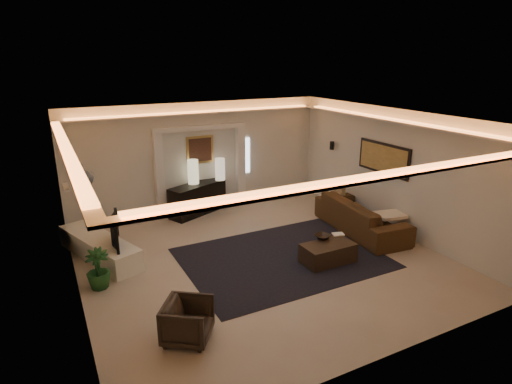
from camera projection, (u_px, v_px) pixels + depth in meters
name	position (u px, v px, depth m)	size (l,w,h in m)	color
floor	(261.00, 258.00, 8.82)	(7.00, 7.00, 0.00)	#B7A893
ceiling	(261.00, 118.00, 7.94)	(7.00, 7.00, 0.00)	white
wall_back	(200.00, 157.00, 11.35)	(7.00, 7.00, 0.00)	beige
wall_front	(389.00, 265.00, 5.42)	(7.00, 7.00, 0.00)	beige
wall_left	(70.00, 222.00, 6.85)	(7.00, 7.00, 0.00)	beige
wall_right	(393.00, 171.00, 9.91)	(7.00, 7.00, 0.00)	beige
cove_soffit	(261.00, 133.00, 8.03)	(7.00, 7.00, 0.04)	silver
daylight_slit	(245.00, 156.00, 11.95)	(0.25, 0.03, 1.00)	white
area_rug	(282.00, 258.00, 8.82)	(4.00, 3.00, 0.01)	black
pilaster_left	(159.00, 176.00, 10.87)	(0.22, 0.20, 2.20)	silver
pilaster_right	(240.00, 166.00, 11.87)	(0.22, 0.20, 2.20)	silver
alcove_header	(200.00, 128.00, 11.02)	(2.52, 0.20, 0.12)	silver
painting_frame	(200.00, 150.00, 11.26)	(0.74, 0.04, 0.74)	tan
painting_canvas	(200.00, 150.00, 11.24)	(0.62, 0.02, 0.62)	#4C2D1E
art_panel_frame	(384.00, 158.00, 10.07)	(0.04, 1.64, 0.74)	black
art_panel_gold	(383.00, 158.00, 10.06)	(0.02, 1.50, 0.62)	tan
wall_sconce	(332.00, 146.00, 11.65)	(0.12, 0.12, 0.22)	black
wall_niche	(66.00, 187.00, 8.00)	(0.10, 0.55, 0.04)	silver
console	(198.00, 199.00, 11.27)	(1.65, 0.52, 0.82)	black
lamp_left	(193.00, 173.00, 11.11)	(0.29, 0.29, 0.64)	#F3EBB2
lamp_right	(220.00, 170.00, 11.45)	(0.27, 0.27, 0.59)	beige
media_ledge	(99.00, 247.00, 8.79)	(0.60, 2.41, 0.45)	white
tv	(111.00, 231.00, 8.30)	(0.14, 1.03, 0.59)	black
figurine	(91.00, 215.00, 9.41)	(0.12, 0.12, 0.33)	black
ginger_jar	(82.00, 175.00, 7.92)	(0.42, 0.42, 0.43)	slate
plant	(98.00, 269.00, 7.58)	(0.42, 0.42, 0.75)	#1C4A1D
sofa	(361.00, 216.00, 10.10)	(1.03, 2.63, 0.77)	#381D13
throw_blanket	(390.00, 215.00, 9.70)	(0.62, 0.51, 0.07)	silver
throw_pillow	(340.00, 193.00, 11.26)	(0.11, 0.38, 0.38)	#A28252
coffee_table	(328.00, 253.00, 8.59)	(1.06, 0.58, 0.40)	black
bowl	(323.00, 236.00, 8.78)	(0.33, 0.33, 0.08)	black
magazine	(338.00, 234.00, 8.97)	(0.23, 0.17, 0.03)	white
armchair	(188.00, 321.00, 6.19)	(0.66, 0.68, 0.62)	#2F241D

